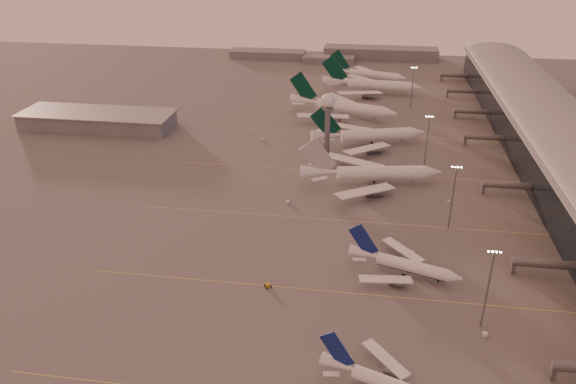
# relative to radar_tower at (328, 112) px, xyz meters

# --- Properties ---
(ground) EXTENTS (700.00, 700.00, 0.00)m
(ground) POSITION_rel_radar_tower_xyz_m (-5.00, -120.00, -20.95)
(ground) COLOR #605D5D
(ground) RESTS_ON ground
(taxiway_markings) EXTENTS (180.00, 185.25, 0.02)m
(taxiway_markings) POSITION_rel_radar_tower_xyz_m (25.00, -64.00, -20.94)
(taxiway_markings) COLOR #DEC94E
(taxiway_markings) RESTS_ON ground
(terminal) EXTENTS (57.00, 362.00, 23.04)m
(terminal) POSITION_rel_radar_tower_xyz_m (102.88, -9.91, -10.43)
(terminal) COLOR black
(terminal) RESTS_ON ground
(hangar) EXTENTS (82.00, 27.00, 8.50)m
(hangar) POSITION_rel_radar_tower_xyz_m (-125.00, 20.00, -16.63)
(hangar) COLOR slate
(hangar) RESTS_ON ground
(radar_tower) EXTENTS (6.40, 6.40, 31.10)m
(radar_tower) POSITION_rel_radar_tower_xyz_m (0.00, 0.00, 0.00)
(radar_tower) COLOR slate
(radar_tower) RESTS_ON ground
(mast_a) EXTENTS (3.60, 0.56, 25.00)m
(mast_a) POSITION_rel_radar_tower_xyz_m (53.00, -120.00, -7.21)
(mast_a) COLOR slate
(mast_a) RESTS_ON ground
(mast_b) EXTENTS (3.60, 0.56, 25.00)m
(mast_b) POSITION_rel_radar_tower_xyz_m (50.00, -65.00, -7.21)
(mast_b) COLOR slate
(mast_b) RESTS_ON ground
(mast_c) EXTENTS (3.60, 0.56, 25.00)m
(mast_c) POSITION_rel_radar_tower_xyz_m (45.00, -10.00, -7.21)
(mast_c) COLOR slate
(mast_c) RESTS_ON ground
(mast_d) EXTENTS (3.60, 0.56, 25.00)m
(mast_d) POSITION_rel_radar_tower_xyz_m (43.00, 80.00, -7.21)
(mast_d) COLOR slate
(mast_d) RESTS_ON ground
(distant_horizon) EXTENTS (165.00, 37.50, 9.00)m
(distant_horizon) POSITION_rel_radar_tower_xyz_m (-2.38, 205.14, -17.06)
(distant_horizon) COLOR slate
(distant_horizon) RESTS_ON ground
(narrowbody_mid) EXTENTS (35.78, 28.09, 14.46)m
(narrowbody_mid) POSITION_rel_radar_tower_xyz_m (32.70, -97.52, -18.02)
(narrowbody_mid) COLOR white
(narrowbody_mid) RESTS_ON ground
(widebody_white) EXTENTS (59.75, 47.48, 21.17)m
(widebody_white) POSITION_rel_radar_tower_xyz_m (21.63, -31.21, -17.28)
(widebody_white) COLOR white
(widebody_white) RESTS_ON ground
(greentail_a) EXTENTS (56.93, 45.33, 21.24)m
(greentail_a) POSITION_rel_radar_tower_xyz_m (19.66, 15.04, -17.20)
(greentail_a) COLOR white
(greentail_a) RESTS_ON ground
(greentail_b) EXTENTS (62.61, 49.86, 23.34)m
(greentail_b) POSITION_rel_radar_tower_xyz_m (3.99, 57.66, -16.83)
(greentail_b) COLOR white
(greentail_b) RESTS_ON ground
(greentail_c) EXTENTS (64.13, 51.61, 23.30)m
(greentail_c) POSITION_rel_radar_tower_xyz_m (19.50, 108.03, -16.83)
(greentail_c) COLOR white
(greentail_c) RESTS_ON ground
(greentail_d) EXTENTS (53.58, 42.65, 20.02)m
(greentail_d) POSITION_rel_radar_tower_xyz_m (16.61, 137.77, -17.41)
(greentail_d) COLOR white
(greentail_d) RESTS_ON ground
(gsv_catering_a) EXTENTS (6.17, 4.28, 4.64)m
(gsv_catering_a) POSITION_rel_radar_tower_xyz_m (53.68, -124.05, -18.63)
(gsv_catering_a) COLOR white
(gsv_catering_a) RESTS_ON ground
(gsv_tug_mid) EXTENTS (4.39, 4.55, 1.13)m
(gsv_tug_mid) POSITION_rel_radar_tower_xyz_m (-8.37, -110.70, -20.37)
(gsv_tug_mid) COLOR gold
(gsv_tug_mid) RESTS_ON ground
(gsv_truck_b) EXTENTS (5.95, 2.98, 2.29)m
(gsv_truck_b) POSITION_rel_radar_tower_xyz_m (36.56, -85.20, -19.78)
(gsv_truck_b) COLOR white
(gsv_truck_b) RESTS_ON ground
(gsv_truck_c) EXTENTS (5.24, 5.66, 2.30)m
(gsv_truck_c) POSITION_rel_radar_tower_xyz_m (-10.30, -53.65, -19.78)
(gsv_truck_c) COLOR white
(gsv_truck_c) RESTS_ON ground
(gsv_catering_b) EXTENTS (4.75, 3.35, 3.57)m
(gsv_catering_b) POSITION_rel_radar_tower_xyz_m (52.43, -44.12, -19.17)
(gsv_catering_b) COLOR white
(gsv_catering_b) RESTS_ON ground
(gsv_truck_d) EXTENTS (3.03, 6.10, 2.36)m
(gsv_truck_d) POSITION_rel_radar_tower_xyz_m (-33.67, 13.43, -19.75)
(gsv_truck_d) COLOR white
(gsv_truck_d) RESTS_ON ground
(gsv_tug_hangar) EXTENTS (4.12, 3.38, 1.02)m
(gsv_tug_hangar) POSITION_rel_radar_tower_xyz_m (40.02, 28.21, -20.43)
(gsv_tug_hangar) COLOR gold
(gsv_tug_hangar) RESTS_ON ground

